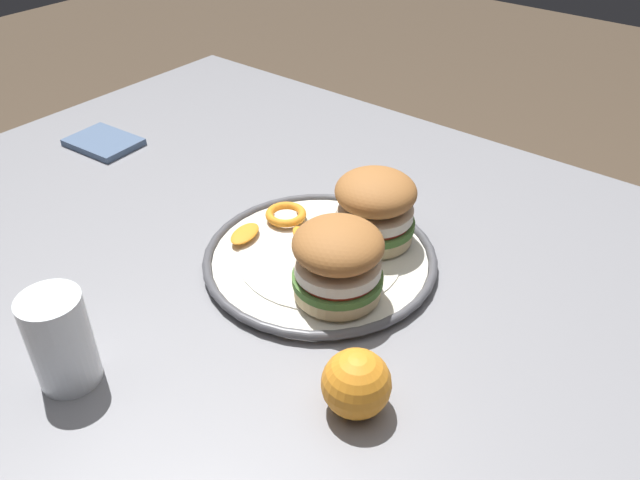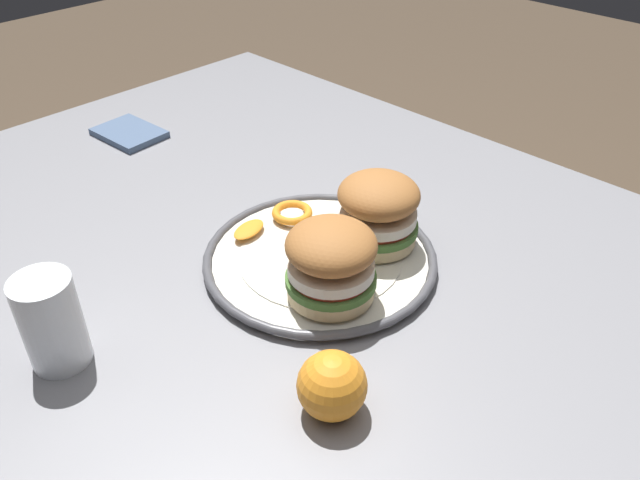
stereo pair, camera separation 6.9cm
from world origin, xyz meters
name	(u,v)px [view 2 (the right image)]	position (x,y,z in m)	size (l,w,h in m)	color
dining_table	(327,322)	(0.00, 0.00, 0.66)	(1.50, 1.00, 0.74)	gray
dinner_plate	(320,258)	(0.03, -0.01, 0.75)	(0.32, 0.32, 0.02)	silver
sandwich_half_left	(378,209)	(-0.01, -0.09, 0.81)	(0.14, 0.14, 0.10)	beige
sandwich_half_right	(331,261)	(-0.04, 0.04, 0.81)	(0.15, 0.15, 0.10)	beige
orange_peel_curled	(292,213)	(0.12, -0.05, 0.76)	(0.06, 0.06, 0.01)	orange
orange_peel_strip_long	(249,229)	(0.13, 0.02, 0.76)	(0.04, 0.06, 0.01)	orange
orange_peel_strip_short	(308,240)	(0.06, -0.02, 0.76)	(0.08, 0.06, 0.01)	orange
drinking_glass	(53,327)	(0.11, 0.32, 0.79)	(0.07, 0.07, 0.11)	white
whole_orange	(332,385)	(-0.16, 0.16, 0.78)	(0.07, 0.07, 0.07)	orange
folded_napkin	(129,133)	(0.55, -0.04, 0.74)	(0.12, 0.09, 0.01)	slate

